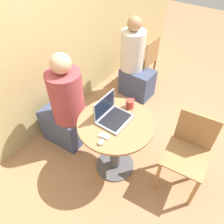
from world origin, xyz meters
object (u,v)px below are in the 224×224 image
(chair_empty, at_px, (187,153))
(laptop, at_px, (112,115))
(person_seated, at_px, (65,110))
(cell_phone, at_px, (104,136))

(chair_empty, bearing_deg, laptop, 109.52)
(person_seated, bearing_deg, cell_phone, -105.29)
(person_seated, bearing_deg, laptop, -87.40)
(laptop, relative_size, chair_empty, 0.37)
(cell_phone, xyz_separation_m, chair_empty, (0.47, -0.64, -0.27))
(chair_empty, bearing_deg, cell_phone, 126.43)
(chair_empty, height_order, person_seated, person_seated)
(laptop, bearing_deg, person_seated, 92.60)
(person_seated, bearing_deg, chair_empty, -78.13)
(cell_phone, bearing_deg, chair_empty, -53.57)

